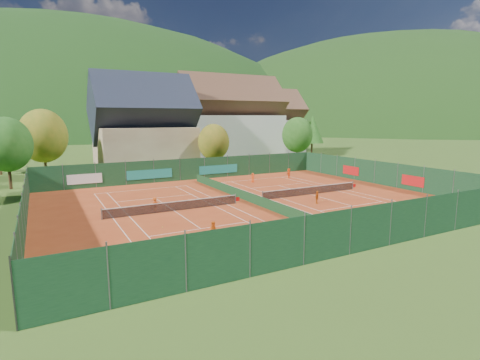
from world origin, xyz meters
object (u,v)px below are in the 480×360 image
object	(u,v)px
ball_hopper	(434,206)
player_right_far_a	(253,178)
chalet	(144,130)
player_left_mid	(214,232)
hotel_block_b	(267,126)
player_left_far	(155,204)
hotel_block_a	(230,124)
player_left_near	(224,238)
player_right_far_b	(289,173)
player_right_near	(317,197)

from	to	relation	value
ball_hopper	player_right_far_a	size ratio (longest dim) A/B	0.63
chalet	player_left_mid	distance (m)	40.48
hotel_block_b	chalet	bearing A→B (deg)	-157.01
player_left_mid	ball_hopper	bearing A→B (deg)	13.05
ball_hopper	player_left_far	world-z (taller)	player_left_far
hotel_block_a	player_right_far_a	world-z (taller)	hotel_block_a
ball_hopper	player_left_far	size ratio (longest dim) A/B	0.63
chalet	player_left_near	distance (m)	41.91
chalet	player_right_far_b	world-z (taller)	chalet
player_left_far	ball_hopper	bearing A→B (deg)	144.91
player_left_mid	hotel_block_b	bearing A→B (deg)	72.58
ball_hopper	player_right_far_b	xyz separation A→B (m)	(-0.50, 22.08, 0.17)
player_left_far	player_right_near	distance (m)	15.96
hotel_block_a	player_right_near	xyz separation A→B (m)	(-10.34, -39.86, -6.74)
player_right_far_b	player_left_near	bearing A→B (deg)	5.57
player_left_near	player_right_far_a	xyz separation A→B (m)	(14.54, 21.17, -0.05)
ball_hopper	player_right_near	size ratio (longest dim) A/B	0.62
chalet	player_right_far_b	xyz separation A→B (m)	(15.47, -19.51, -5.90)
player_left_mid	player_right_far_a	size ratio (longest dim) A/B	1.17
ball_hopper	player_left_mid	bearing A→B (deg)	174.92
player_left_near	player_left_far	bearing A→B (deg)	88.51
hotel_block_b	player_right_far_b	bearing A→B (deg)	-117.61
player_left_mid	player_right_far_b	bearing A→B (deg)	62.22
ball_hopper	player_right_far_a	xyz separation A→B (m)	(-6.72, 21.61, 0.08)
hotel_block_b	ball_hopper	size ratio (longest dim) A/B	21.60
player_right_near	player_right_far_b	bearing A→B (deg)	36.36
player_left_far	player_right_far_a	distance (m)	18.22
hotel_block_b	player_right_near	bearing A→B (deg)	-116.96
chalet	player_left_near	xyz separation A→B (m)	(-5.28, -41.14, -5.95)
hotel_block_a	player_right_far_b	world-z (taller)	hotel_block_a
player_left_mid	player_right_near	world-z (taller)	player_left_mid
chalet	hotel_block_a	xyz separation A→B (m)	(19.00, 6.00, 0.76)
hotel_block_a	player_right_far_a	xyz separation A→B (m)	(-9.74, -25.98, -6.75)
player_right_near	player_right_far_b	xyz separation A→B (m)	(6.82, 14.35, 0.08)
chalet	player_left_mid	xyz separation A→B (m)	(-5.37, -39.69, -5.89)
player_left_near	player_left_mid	bearing A→B (deg)	85.89
player_right_near	ball_hopper	bearing A→B (deg)	-74.79
hotel_block_b	player_right_near	xyz separation A→B (m)	(-24.34, -47.86, -5.98)
player_left_near	hotel_block_a	bearing A→B (deg)	55.26
chalet	player_left_far	size ratio (longest dim) A/B	12.72
player_left_mid	player_right_near	distance (m)	15.19
player_right_far_a	ball_hopper	bearing A→B (deg)	78.57
ball_hopper	player_right_far_b	bearing A→B (deg)	91.30
hotel_block_b	player_right_near	distance (m)	54.02
chalet	hotel_block_a	size ratio (longest dim) A/B	0.75
ball_hopper	player_left_near	distance (m)	21.27
player_left_near	player_right_near	distance (m)	15.73
hotel_block_a	player_right_near	world-z (taller)	hotel_block_a
ball_hopper	hotel_block_b	bearing A→B (deg)	72.97
chalet	hotel_block_b	distance (m)	35.85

